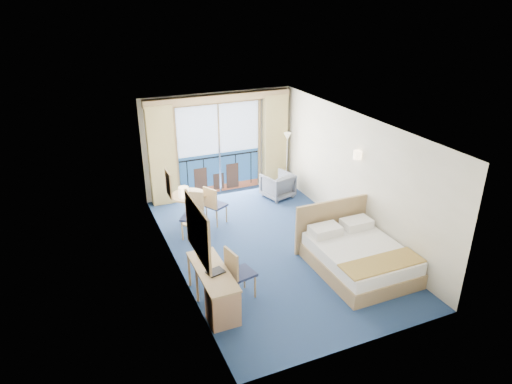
{
  "coord_description": "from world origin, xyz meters",
  "views": [
    {
      "loc": [
        -3.62,
        -7.67,
        5.0
      ],
      "look_at": [
        -0.24,
        0.2,
        1.23
      ],
      "focal_mm": 32.0,
      "sensor_mm": 36.0,
      "label": 1
    }
  ],
  "objects_px": {
    "floor_lamp": "(287,147)",
    "table_chair_b": "(193,212)",
    "desk_chair": "(237,271)",
    "table_chair_a": "(214,203)",
    "armchair": "(278,185)",
    "nightstand": "(348,225)",
    "round_table": "(189,201)",
    "bed": "(357,256)",
    "desk": "(221,299)"
  },
  "relations": [
    {
      "from": "desk",
      "to": "desk_chair",
      "type": "xyz_separation_m",
      "value": [
        0.45,
        0.41,
        0.18
      ]
    },
    {
      "from": "bed",
      "to": "round_table",
      "type": "xyz_separation_m",
      "value": [
        -2.46,
        3.2,
        0.25
      ]
    },
    {
      "from": "desk_chair",
      "to": "table_chair_b",
      "type": "distance_m",
      "value": 2.51
    },
    {
      "from": "table_chair_a",
      "to": "table_chair_b",
      "type": "xyz_separation_m",
      "value": [
        -0.58,
        -0.33,
        0.04
      ]
    },
    {
      "from": "desk_chair",
      "to": "table_chair_a",
      "type": "xyz_separation_m",
      "value": [
        0.52,
        2.84,
        -0.03
      ]
    },
    {
      "from": "table_chair_a",
      "to": "table_chair_b",
      "type": "distance_m",
      "value": 0.67
    },
    {
      "from": "desk_chair",
      "to": "table_chair_b",
      "type": "relative_size",
      "value": 0.98
    },
    {
      "from": "round_table",
      "to": "table_chair_a",
      "type": "distance_m",
      "value": 0.58
    },
    {
      "from": "bed",
      "to": "desk_chair",
      "type": "xyz_separation_m",
      "value": [
        -2.48,
        0.07,
        0.26
      ]
    },
    {
      "from": "armchair",
      "to": "table_chair_b",
      "type": "height_order",
      "value": "table_chair_b"
    },
    {
      "from": "table_chair_b",
      "to": "table_chair_a",
      "type": "bearing_deg",
      "value": 63.66
    },
    {
      "from": "armchair",
      "to": "desk",
      "type": "height_order",
      "value": "desk"
    },
    {
      "from": "floor_lamp",
      "to": "table_chair_b",
      "type": "xyz_separation_m",
      "value": [
        -3.1,
        -1.6,
        -0.63
      ]
    },
    {
      "from": "desk",
      "to": "round_table",
      "type": "relative_size",
      "value": 1.83
    },
    {
      "from": "table_chair_b",
      "to": "armchair",
      "type": "bearing_deg",
      "value": 57.92
    },
    {
      "from": "bed",
      "to": "armchair",
      "type": "relative_size",
      "value": 2.82
    },
    {
      "from": "bed",
      "to": "table_chair_a",
      "type": "xyz_separation_m",
      "value": [
        -1.96,
        2.91,
        0.23
      ]
    },
    {
      "from": "table_chair_b",
      "to": "floor_lamp",
      "type": "bearing_deg",
      "value": 61.7
    },
    {
      "from": "armchair",
      "to": "desk",
      "type": "xyz_separation_m",
      "value": [
        -3.0,
        -4.06,
        0.05
      ]
    },
    {
      "from": "round_table",
      "to": "table_chair_b",
      "type": "distance_m",
      "value": 0.62
    },
    {
      "from": "nightstand",
      "to": "table_chair_b",
      "type": "relative_size",
      "value": 0.58
    },
    {
      "from": "armchair",
      "to": "floor_lamp",
      "type": "distance_m",
      "value": 1.1
    },
    {
      "from": "floor_lamp",
      "to": "table_chair_b",
      "type": "height_order",
      "value": "floor_lamp"
    },
    {
      "from": "desk",
      "to": "table_chair_b",
      "type": "relative_size",
      "value": 1.46
    },
    {
      "from": "bed",
      "to": "table_chair_b",
      "type": "height_order",
      "value": "bed"
    },
    {
      "from": "desk_chair",
      "to": "table_chair_a",
      "type": "height_order",
      "value": "desk_chair"
    },
    {
      "from": "bed",
      "to": "floor_lamp",
      "type": "height_order",
      "value": "floor_lamp"
    },
    {
      "from": "nightstand",
      "to": "desk",
      "type": "relative_size",
      "value": 0.4
    },
    {
      "from": "bed",
      "to": "table_chair_a",
      "type": "height_order",
      "value": "bed"
    },
    {
      "from": "round_table",
      "to": "bed",
      "type": "bearing_deg",
      "value": -52.42
    },
    {
      "from": "round_table",
      "to": "floor_lamp",
      "type": "bearing_deg",
      "value": 18.1
    },
    {
      "from": "floor_lamp",
      "to": "nightstand",
      "type": "bearing_deg",
      "value": -89.95
    },
    {
      "from": "bed",
      "to": "nightstand",
      "type": "height_order",
      "value": "bed"
    },
    {
      "from": "bed",
      "to": "nightstand",
      "type": "relative_size",
      "value": 3.48
    },
    {
      "from": "armchair",
      "to": "floor_lamp",
      "type": "xyz_separation_m",
      "value": [
        0.49,
        0.46,
        0.87
      ]
    },
    {
      "from": "nightstand",
      "to": "table_chair_b",
      "type": "bearing_deg",
      "value": 155.25
    },
    {
      "from": "floor_lamp",
      "to": "table_chair_a",
      "type": "bearing_deg",
      "value": -153.18
    },
    {
      "from": "floor_lamp",
      "to": "desk_chair",
      "type": "xyz_separation_m",
      "value": [
        -3.04,
        -4.11,
        -0.64
      ]
    },
    {
      "from": "nightstand",
      "to": "round_table",
      "type": "relative_size",
      "value": 0.73
    },
    {
      "from": "table_chair_b",
      "to": "bed",
      "type": "bearing_deg",
      "value": -11.01
    },
    {
      "from": "desk_chair",
      "to": "table_chair_a",
      "type": "relative_size",
      "value": 1.06
    },
    {
      "from": "nightstand",
      "to": "round_table",
      "type": "distance_m",
      "value": 3.66
    },
    {
      "from": "floor_lamp",
      "to": "round_table",
      "type": "relative_size",
      "value": 1.95
    },
    {
      "from": "armchair",
      "to": "desk",
      "type": "relative_size",
      "value": 0.49
    },
    {
      "from": "round_table",
      "to": "desk",
      "type": "bearing_deg",
      "value": -97.54
    },
    {
      "from": "round_table",
      "to": "table_chair_b",
      "type": "xyz_separation_m",
      "value": [
        -0.08,
        -0.61,
        0.02
      ]
    },
    {
      "from": "nightstand",
      "to": "armchair",
      "type": "height_order",
      "value": "armchair"
    },
    {
      "from": "table_chair_a",
      "to": "desk",
      "type": "bearing_deg",
      "value": 134.77
    },
    {
      "from": "desk",
      "to": "table_chair_a",
      "type": "bearing_deg",
      "value": 73.4
    },
    {
      "from": "bed",
      "to": "armchair",
      "type": "xyz_separation_m",
      "value": [
        0.07,
        3.72,
        0.03
      ]
    }
  ]
}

